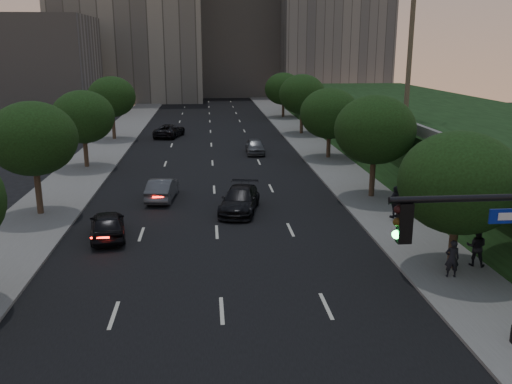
{
  "coord_description": "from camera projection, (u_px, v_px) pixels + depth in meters",
  "views": [
    {
      "loc": [
        -0.39,
        -13.58,
        9.63
      ],
      "look_at": [
        1.64,
        8.8,
        3.6
      ],
      "focal_mm": 38.0,
      "sensor_mm": 36.0,
      "label": 1
    }
  ],
  "objects": [
    {
      "name": "sidewalk_right",
      "position": [
        335.0,
        165.0,
        45.32
      ],
      "size": [
        4.5,
        140.0,
        0.15
      ],
      "primitive_type": "cube",
      "color": "slate",
      "rests_on": "ground"
    },
    {
      "name": "tree_right_d",
      "position": [
        302.0,
        94.0,
        60.53
      ],
      "size": [
        5.2,
        5.2,
        6.74
      ],
      "color": "#38281C",
      "rests_on": "ground"
    },
    {
      "name": "sedan_near_left",
      "position": [
        107.0,
        224.0,
        28.08
      ],
      "size": [
        2.45,
        4.54,
        1.47
      ],
      "primitive_type": "imported",
      "rotation": [
        0.0,
        0.0,
        3.32
      ],
      "color": "black",
      "rests_on": "ground"
    },
    {
      "name": "sedan_far_right",
      "position": [
        255.0,
        146.0,
        50.34
      ],
      "size": [
        1.72,
        4.18,
        1.42
      ],
      "primitive_type": "imported",
      "rotation": [
        0.0,
        0.0,
        -0.01
      ],
      "color": "#525559",
      "rests_on": "ground"
    },
    {
      "name": "sidewalk_left",
      "position": [
        85.0,
        170.0,
        43.53
      ],
      "size": [
        4.5,
        140.0,
        0.15
      ],
      "primitive_type": "cube",
      "color": "slate",
      "rests_on": "ground"
    },
    {
      "name": "office_block_mid",
      "position": [
        236.0,
        30.0,
        110.86
      ],
      "size": [
        22.0,
        18.0,
        26.0
      ],
      "primitive_type": "cube",
      "color": "gray",
      "rests_on": "ground"
    },
    {
      "name": "tree_left_b",
      "position": [
        33.0,
        139.0,
        30.82
      ],
      "size": [
        5.0,
        5.0,
        6.71
      ],
      "color": "#38281C",
      "rests_on": "ground"
    },
    {
      "name": "tree_left_d",
      "position": [
        112.0,
        97.0,
        56.79
      ],
      "size": [
        5.0,
        5.0,
        6.71
      ],
      "color": "#38281C",
      "rests_on": "ground"
    },
    {
      "name": "sedan_far_left",
      "position": [
        170.0,
        131.0,
        59.7
      ],
      "size": [
        3.61,
        5.52,
        1.41
      ],
      "primitive_type": "imported",
      "rotation": [
        0.0,
        0.0,
        2.87
      ],
      "color": "black",
      "rests_on": "ground"
    },
    {
      "name": "pedestrian_c",
      "position": [
        395.0,
        202.0,
        30.87
      ],
      "size": [
        1.18,
        0.9,
        1.87
      ],
      "primitive_type": "imported",
      "rotation": [
        0.0,
        0.0,
        3.62
      ],
      "color": "black",
      "rests_on": "sidewalk_right"
    },
    {
      "name": "sedan_near_right",
      "position": [
        240.0,
        200.0,
        32.58
      ],
      "size": [
        3.04,
        5.34,
        1.46
      ],
      "primitive_type": "imported",
      "rotation": [
        0.0,
        0.0,
        -0.21
      ],
      "color": "black",
      "rests_on": "ground"
    },
    {
      "name": "tree_right_e",
      "position": [
        283.0,
        89.0,
        75.09
      ],
      "size": [
        5.2,
        5.2,
        6.24
      ],
      "color": "#38281C",
      "rests_on": "ground"
    },
    {
      "name": "parapet_wall",
      "position": [
        384.0,
        116.0,
        42.58
      ],
      "size": [
        0.35,
        90.0,
        0.7
      ],
      "primitive_type": "cube",
      "color": "slate",
      "rests_on": "embankment"
    },
    {
      "name": "tree_right_c",
      "position": [
        330.0,
        114.0,
        47.19
      ],
      "size": [
        5.2,
        5.2,
        6.24
      ],
      "color": "#38281C",
      "rests_on": "ground"
    },
    {
      "name": "tree_left_c",
      "position": [
        83.0,
        117.0,
        43.42
      ],
      "size": [
        5.0,
        5.0,
        6.34
      ],
      "color": "#38281C",
      "rests_on": "ground"
    },
    {
      "name": "office_block_right",
      "position": [
        330.0,
        3.0,
        105.37
      ],
      "size": [
        20.0,
        22.0,
        36.0
      ],
      "primitive_type": "cube",
      "color": "gray",
      "rests_on": "ground"
    },
    {
      "name": "office_block_left",
      "position": [
        129.0,
        11.0,
        98.71
      ],
      "size": [
        26.0,
        20.0,
        32.0
      ],
      "primitive_type": "cube",
      "color": "gray",
      "rests_on": "ground"
    },
    {
      "name": "sedan_mid_left",
      "position": [
        162.0,
        189.0,
        35.16
      ],
      "size": [
        1.99,
        4.49,
        1.43
      ],
      "primitive_type": "imported",
      "rotation": [
        0.0,
        0.0,
        3.03
      ],
      "color": "#4C4F53",
      "rests_on": "ground"
    },
    {
      "name": "pedestrian_a",
      "position": [
        452.0,
        259.0,
        22.9
      ],
      "size": [
        0.65,
        0.48,
        1.65
      ],
      "primitive_type": "imported",
      "rotation": [
        0.0,
        0.0,
        2.99
      ],
      "color": "black",
      "rests_on": "sidewalk_right"
    },
    {
      "name": "road_surface",
      "position": [
        213.0,
        168.0,
        44.45
      ],
      "size": [
        16.0,
        140.0,
        0.02
      ],
      "primitive_type": "cube",
      "color": "black",
      "rests_on": "ground"
    },
    {
      "name": "embankment",
      "position": [
        484.0,
        144.0,
        43.93
      ],
      "size": [
        18.0,
        90.0,
        4.0
      ],
      "primitive_type": "cube",
      "color": "black",
      "rests_on": "ground"
    },
    {
      "name": "tree_right_b",
      "position": [
        375.0,
        130.0,
        34.56
      ],
      "size": [
        5.2,
        5.2,
        6.74
      ],
      "color": "#38281C",
      "rests_on": "ground"
    },
    {
      "name": "office_block_filler",
      "position": [
        29.0,
        66.0,
        78.84
      ],
      "size": [
        18.0,
        16.0,
        14.0
      ],
      "primitive_type": "cube",
      "color": "gray",
      "rests_on": "ground"
    },
    {
      "name": "tree_right_a",
      "position": [
        459.0,
        183.0,
        23.14
      ],
      "size": [
        5.2,
        5.2,
        6.24
      ],
      "color": "#38281C",
      "rests_on": "ground"
    },
    {
      "name": "pedestrian_b",
      "position": [
        476.0,
        246.0,
        24.09
      ],
      "size": [
        1.09,
        1.01,
        1.79
      ],
      "primitive_type": "imported",
      "rotation": [
        0.0,
        0.0,
        2.66
      ],
      "color": "black",
      "rests_on": "sidewalk_right"
    }
  ]
}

